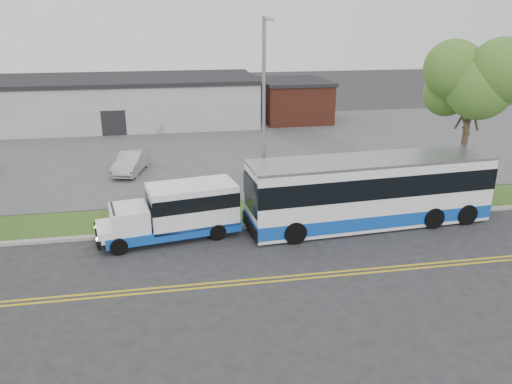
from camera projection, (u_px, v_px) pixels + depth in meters
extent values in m
plane|color=#28282B|center=(210.00, 240.00, 22.60)|extent=(140.00, 140.00, 0.00)
cube|color=gold|center=(219.00, 282.00, 19.03)|extent=(70.00, 0.12, 0.01)
cube|color=gold|center=(220.00, 286.00, 18.75)|extent=(70.00, 0.12, 0.01)
cube|color=#9E9B93|center=(208.00, 229.00, 23.60)|extent=(80.00, 0.30, 0.15)
cube|color=#3D551C|center=(205.00, 216.00, 25.28)|extent=(80.00, 3.30, 0.10)
cube|color=#4C4C4F|center=(190.00, 147.00, 38.36)|extent=(80.00, 25.00, 0.10)
cube|color=#9E9E99|center=(118.00, 103.00, 45.98)|extent=(25.00, 10.00, 4.00)
cube|color=black|center=(115.00, 79.00, 45.26)|extent=(25.40, 10.40, 0.35)
cube|color=black|center=(114.00, 124.00, 41.69)|extent=(2.00, 0.15, 2.20)
cube|color=brown|center=(294.00, 102.00, 47.88)|extent=(6.00, 7.00, 3.60)
cube|color=black|center=(294.00, 81.00, 47.23)|extent=(6.30, 7.30, 0.30)
cylinder|color=#37261E|center=(462.00, 156.00, 26.90)|extent=(0.32, 0.32, 4.76)
ellipsoid|color=#416523|center=(473.00, 86.00, 25.65)|extent=(5.20, 5.20, 4.42)
cylinder|color=gray|center=(264.00, 120.00, 24.08)|extent=(0.18, 0.18, 9.50)
cylinder|color=gray|center=(267.00, 18.00, 21.88)|extent=(0.12, 1.40, 0.12)
cube|color=gray|center=(270.00, 20.00, 21.30)|extent=(0.35, 0.18, 0.12)
cube|color=#1047B1|center=(172.00, 227.00, 22.76)|extent=(6.30, 3.05, 0.44)
cube|color=white|center=(192.00, 204.00, 22.74)|extent=(4.20, 2.69, 1.87)
cube|color=black|center=(192.00, 197.00, 22.64)|extent=(4.23, 2.72, 0.67)
cube|color=white|center=(129.00, 218.00, 21.92)|extent=(1.90, 2.16, 1.07)
cube|color=black|center=(113.00, 217.00, 21.65)|extent=(0.38, 1.68, 0.80)
cube|color=white|center=(107.00, 231.00, 21.75)|extent=(1.19, 1.95, 0.49)
cube|color=black|center=(98.00, 238.00, 21.71)|extent=(0.44, 1.82, 0.44)
sphere|color=#FFD88C|center=(98.00, 239.00, 21.03)|extent=(0.21, 0.21, 0.18)
sphere|color=#FFD88C|center=(96.00, 227.00, 22.21)|extent=(0.21, 0.21, 0.18)
cylinder|color=black|center=(119.00, 246.00, 21.15)|extent=(0.78, 0.37, 0.75)
cylinder|color=black|center=(115.00, 229.00, 22.85)|extent=(0.78, 0.37, 0.75)
cylinder|color=black|center=(218.00, 232.00, 22.56)|extent=(0.78, 0.37, 0.75)
cylinder|color=black|center=(207.00, 217.00, 24.26)|extent=(0.78, 0.37, 0.75)
cube|color=white|center=(370.00, 191.00, 23.91)|extent=(11.92, 3.51, 3.10)
cube|color=#1047B1|center=(368.00, 212.00, 24.26)|extent=(11.95, 3.53, 0.64)
cube|color=black|center=(371.00, 180.00, 23.71)|extent=(11.97, 3.55, 1.02)
cube|color=black|center=(252.00, 194.00, 22.42)|extent=(0.28, 2.46, 1.71)
cube|color=black|center=(250.00, 226.00, 22.92)|extent=(0.32, 2.68, 0.53)
cube|color=gray|center=(372.00, 160.00, 23.38)|extent=(11.92, 3.51, 0.13)
cylinder|color=black|center=(295.00, 233.00, 22.17)|extent=(1.05, 0.41, 1.03)
cylinder|color=black|center=(278.00, 212.00, 24.47)|extent=(1.05, 0.41, 1.03)
cylinder|color=black|center=(433.00, 218.00, 23.79)|extent=(1.05, 0.41, 1.03)
cylinder|color=black|center=(406.00, 200.00, 26.09)|extent=(1.05, 0.41, 1.03)
cylinder|color=black|center=(466.00, 214.00, 24.21)|extent=(1.05, 0.41, 1.03)
cylinder|color=black|center=(436.00, 197.00, 26.51)|extent=(1.05, 0.41, 1.03)
imported|color=#A5A7AC|center=(131.00, 162.00, 31.86)|extent=(2.41, 4.32, 1.35)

